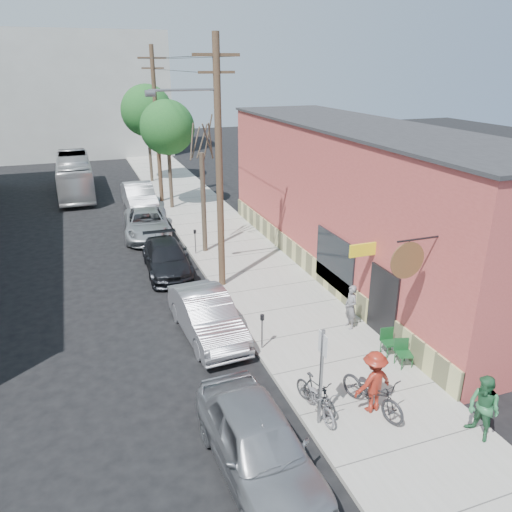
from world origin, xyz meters
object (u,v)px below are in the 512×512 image
object	(u,v)px
car_1	(207,316)
bus	(75,175)
patio_chair_a	(404,354)
patio_chair_b	(390,343)
cyclist	(374,382)
car_0	(259,444)
parking_meter_far	(195,238)
car_3	(147,224)
tree_leafy_mid	(167,128)
utility_pole_near	(218,163)
parked_bike_a	(316,393)
tree_leafy_far	(147,111)
car_2	(167,258)
car_4	(139,197)
parking_meter_near	(262,326)
patron_green	(484,408)
parked_bike_b	(319,401)
sign_post	(321,369)
patron_grey	(351,307)
tree_bare	(203,203)

from	to	relation	value
car_1	bus	bearing A→B (deg)	95.73
patio_chair_a	patio_chair_b	distance (m)	0.72
cyclist	car_0	distance (m)	3.76
parking_meter_far	car_3	distance (m)	4.36
car_0	tree_leafy_mid	bearing A→B (deg)	81.66
utility_pole_near	patio_chair_a	bearing A→B (deg)	-65.17
parked_bike_a	car_1	bearing A→B (deg)	93.62
tree_leafy_mid	car_3	distance (m)	7.14
car_3	utility_pole_near	bearing A→B (deg)	-70.88
tree_leafy_far	car_2	bearing A→B (deg)	-96.88
parking_meter_far	cyclist	distance (m)	13.55
car_1	car_4	distance (m)	17.45
parking_meter_near	patron_green	size ratio (longest dim) A/B	0.70
patio_chair_b	parked_bike_b	bearing A→B (deg)	-143.61
car_0	car_1	xyz separation A→B (m)	(0.49, 6.57, -0.06)
sign_post	car_2	xyz separation A→B (m)	(-1.82, 11.92, -1.15)
tree_leafy_mid	patio_chair_b	bearing A→B (deg)	-80.96
parked_bike_b	car_3	world-z (taller)	car_3
patio_chair_a	car_3	distance (m)	16.87
patron_green	car_2	size ratio (longest dim) A/B	0.37
patron_grey	parking_meter_far	bearing A→B (deg)	-159.77
parking_meter_far	car_1	distance (m)	7.92
tree_leafy_mid	car_0	xyz separation A→B (m)	(-2.49, -23.29, -4.44)
parking_meter_far	patron_grey	world-z (taller)	patron_grey
tree_leafy_mid	patron_grey	size ratio (longest dim) A/B	4.19
parked_bike_a	parked_bike_b	bearing A→B (deg)	-114.85
parking_meter_near	utility_pole_near	bearing A→B (deg)	88.52
sign_post	car_4	xyz separation A→B (m)	(-1.55, 23.10, -0.98)
utility_pole_near	bus	world-z (taller)	utility_pole_near
tree_leafy_mid	car_2	bearing A→B (deg)	-102.28
tree_bare	tree_leafy_far	distance (m)	17.33
patron_grey	car_3	bearing A→B (deg)	-158.57
utility_pole_near	car_0	world-z (taller)	utility_pole_near
tree_leafy_far	cyclist	xyz separation A→B (m)	(1.15, -30.77, -4.56)
tree_leafy_mid	parked_bike_b	bearing A→B (deg)	-90.82
parked_bike_b	patio_chair_b	bearing A→B (deg)	25.74
car_0	patron_green	bearing A→B (deg)	-11.88
patron_grey	patio_chair_a	bearing A→B (deg)	6.84
car_4	car_2	bearing A→B (deg)	-92.03
tree_leafy_mid	car_3	world-z (taller)	tree_leafy_mid
tree_leafy_mid	patio_chair_a	world-z (taller)	tree_leafy_mid
sign_post	parked_bike_a	world-z (taller)	sign_post
sign_post	parked_bike_a	size ratio (longest dim) A/B	1.72
parked_bike_b	tree_bare	bearing A→B (deg)	86.13
patio_chair_a	car_1	distance (m)	6.71
car_2	utility_pole_near	bearing A→B (deg)	-51.22
patron_grey	car_1	world-z (taller)	patron_grey
utility_pole_near	parked_bike_a	xyz separation A→B (m)	(0.14, -8.84, -4.77)
cyclist	car_2	bearing A→B (deg)	-82.17
patio_chair_a	patron_green	world-z (taller)	patron_green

